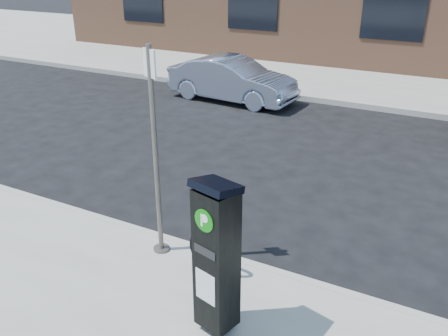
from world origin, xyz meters
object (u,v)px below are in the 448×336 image
Objects in this scene: car_silver at (232,79)px; sign_pole at (156,157)px; parking_kiosk at (216,258)px; bike_rack at (212,250)px.

sign_pole is at bearing -155.71° from car_silver.
sign_pole is at bearing 159.66° from parking_kiosk.
sign_pole is at bearing 173.57° from bike_rack.
parking_kiosk is 0.65× the size of sign_pole.
parking_kiosk is at bearing -11.40° from sign_pole.
car_silver is at bearing 133.39° from sign_pole.
parking_kiosk is 1.75m from sign_pole.
bike_rack is at bearing -150.45° from car_silver.
sign_pole is 1.36m from bike_rack.
parking_kiosk is at bearing -57.42° from bike_rack.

